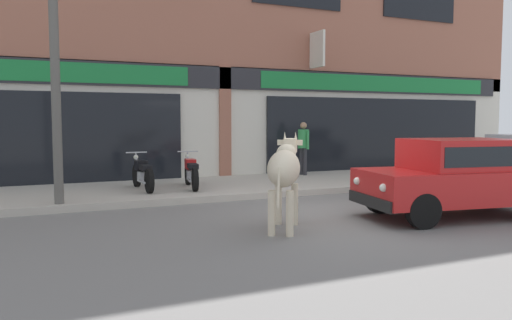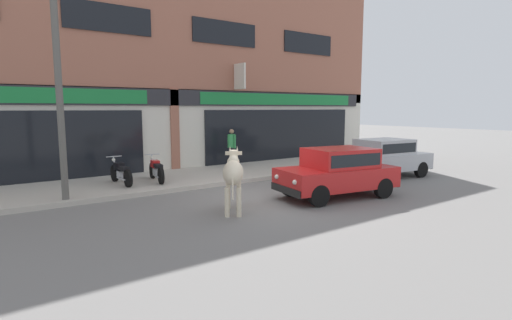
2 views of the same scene
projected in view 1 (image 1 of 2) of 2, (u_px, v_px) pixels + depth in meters
ground_plane at (333, 214)px, 9.63m from camera, size 90.00×90.00×0.00m
sidewalk at (250, 185)px, 13.31m from camera, size 19.00×3.71×0.15m
shop_building at (221, 25)px, 14.87m from camera, size 23.00×1.40×9.72m
cow at (285, 169)px, 8.23m from camera, size 1.41×1.88×1.61m
car_0 at (458, 174)px, 9.24m from camera, size 3.78×2.14×1.46m
motorcycle_0 at (142, 174)px, 11.87m from camera, size 0.52×1.81×0.88m
motorcycle_1 at (191, 172)px, 12.22m from camera, size 0.59×1.80×0.88m
pedestrian at (303, 143)px, 15.08m from camera, size 0.32×0.50×1.60m
utility_pole at (55, 69)px, 9.71m from camera, size 0.18×0.18×5.31m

